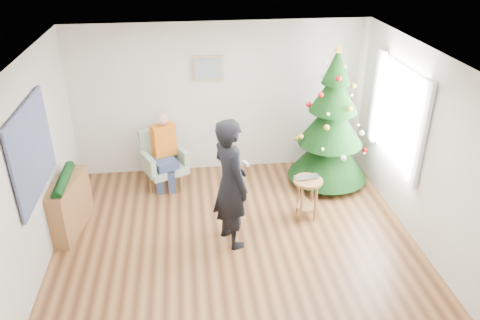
{
  "coord_description": "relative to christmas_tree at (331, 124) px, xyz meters",
  "views": [
    {
      "loc": [
        -0.59,
        -5.02,
        4.04
      ],
      "look_at": [
        0.1,
        0.6,
        1.1
      ],
      "focal_mm": 35.0,
      "sensor_mm": 36.0,
      "label": 1
    }
  ],
  "objects": [
    {
      "name": "floor",
      "position": [
        -1.73,
        -1.74,
        -1.08
      ],
      "size": [
        5.0,
        5.0,
        0.0
      ],
      "primitive_type": "plane",
      "color": "brown",
      "rests_on": "ground"
    },
    {
      "name": "ceiling",
      "position": [
        -1.73,
        -1.74,
        1.52
      ],
      "size": [
        5.0,
        5.0,
        0.0
      ],
      "primitive_type": "plane",
      "rotation": [
        3.14,
        0.0,
        0.0
      ],
      "color": "white",
      "rests_on": "wall_back"
    },
    {
      "name": "wall_back",
      "position": [
        -1.73,
        0.76,
        0.22
      ],
      "size": [
        5.0,
        0.0,
        5.0
      ],
      "primitive_type": "plane",
      "rotation": [
        1.57,
        0.0,
        0.0
      ],
      "color": "silver",
      "rests_on": "floor"
    },
    {
      "name": "wall_left",
      "position": [
        -4.23,
        -1.74,
        0.22
      ],
      "size": [
        0.0,
        5.0,
        5.0
      ],
      "primitive_type": "plane",
      "rotation": [
        1.57,
        0.0,
        1.57
      ],
      "color": "silver",
      "rests_on": "floor"
    },
    {
      "name": "wall_right",
      "position": [
        0.77,
        -1.74,
        0.22
      ],
      "size": [
        0.0,
        5.0,
        5.0
      ],
      "primitive_type": "plane",
      "rotation": [
        1.57,
        0.0,
        -1.57
      ],
      "color": "silver",
      "rests_on": "floor"
    },
    {
      "name": "window_panel",
      "position": [
        0.74,
        -0.74,
        0.42
      ],
      "size": [
        0.04,
        1.3,
        1.4
      ],
      "primitive_type": "cube",
      "color": "white",
      "rests_on": "wall_right"
    },
    {
      "name": "curtains",
      "position": [
        0.71,
        -0.74,
        0.42
      ],
      "size": [
        0.05,
        1.75,
        1.5
      ],
      "color": "white",
      "rests_on": "wall_right"
    },
    {
      "name": "christmas_tree",
      "position": [
        0.0,
        0.0,
        0.0
      ],
      "size": [
        1.32,
        1.32,
        2.39
      ],
      "rotation": [
        0.0,
        0.0,
        0.04
      ],
      "color": "#3F2816",
      "rests_on": "floor"
    },
    {
      "name": "stool",
      "position": [
        -0.62,
        -1.02,
        -0.74
      ],
      "size": [
        0.43,
        0.43,
        0.65
      ],
      "rotation": [
        0.0,
        0.0,
        -0.23
      ],
      "color": "brown",
      "rests_on": "floor"
    },
    {
      "name": "laptop",
      "position": [
        -0.62,
        -1.02,
        -0.41
      ],
      "size": [
        0.38,
        0.27,
        0.03
      ],
      "primitive_type": "imported",
      "rotation": [
        0.0,
        0.0,
        0.12
      ],
      "color": "silver",
      "rests_on": "stool"
    },
    {
      "name": "armchair",
      "position": [
        -2.75,
        0.27,
        -0.73
      ],
      "size": [
        0.83,
        0.82,
        0.95
      ],
      "rotation": [
        0.0,
        0.0,
        0.44
      ],
      "color": "#8FA988",
      "rests_on": "floor"
    },
    {
      "name": "seated_person",
      "position": [
        -2.72,
        0.23,
        -0.44
      ],
      "size": [
        0.48,
        0.61,
        1.25
      ],
      "rotation": [
        0.0,
        0.0,
        0.44
      ],
      "color": "navy",
      "rests_on": "armchair"
    },
    {
      "name": "standing_man",
      "position": [
        -1.8,
        -1.45,
        -0.15
      ],
      "size": [
        0.67,
        0.79,
        1.84
      ],
      "primitive_type": "imported",
      "rotation": [
        0.0,
        0.0,
        1.99
      ],
      "color": "black",
      "rests_on": "floor"
    },
    {
      "name": "game_controller",
      "position": [
        -1.6,
        -1.48,
        0.15
      ],
      "size": [
        0.09,
        0.13,
        0.04
      ],
      "primitive_type": "cube",
      "rotation": [
        0.0,
        0.0,
        0.42
      ],
      "color": "white",
      "rests_on": "standing_man"
    },
    {
      "name": "console",
      "position": [
        -4.06,
        -0.91,
        -0.68
      ],
      "size": [
        0.48,
        1.04,
        0.8
      ],
      "primitive_type": "cube",
      "rotation": [
        0.0,
        0.0,
        -0.18
      ],
      "color": "brown",
      "rests_on": "floor"
    },
    {
      "name": "garland",
      "position": [
        -4.06,
        -0.91,
        -0.26
      ],
      "size": [
        0.14,
        0.9,
        0.14
      ],
      "primitive_type": "cylinder",
      "rotation": [
        1.57,
        0.0,
        0.0
      ],
      "color": "black",
      "rests_on": "console"
    },
    {
      "name": "tapestry",
      "position": [
        -4.19,
        -1.44,
        0.47
      ],
      "size": [
        0.03,
        1.5,
        1.15
      ],
      "primitive_type": "cube",
      "color": "black",
      "rests_on": "wall_left"
    },
    {
      "name": "framed_picture",
      "position": [
        -1.93,
        0.73,
        0.77
      ],
      "size": [
        0.52,
        0.05,
        0.42
      ],
      "color": "tan",
      "rests_on": "wall_back"
    }
  ]
}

